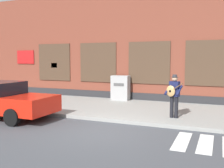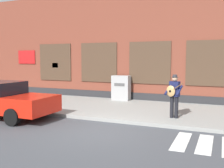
{
  "view_description": "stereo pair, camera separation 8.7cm",
  "coord_description": "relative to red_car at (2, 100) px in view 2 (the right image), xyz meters",
  "views": [
    {
      "loc": [
        3.72,
        -8.01,
        2.49
      ],
      "look_at": [
        -0.27,
        1.55,
        1.49
      ],
      "focal_mm": 42.0,
      "sensor_mm": 36.0,
      "label": 1
    },
    {
      "loc": [
        3.8,
        -7.98,
        2.49
      ],
      "look_at": [
        -0.27,
        1.55,
        1.49
      ],
      "focal_mm": 42.0,
      "sensor_mm": 36.0,
      "label": 2
    }
  ],
  "objects": [
    {
      "name": "utility_box",
      "position": [
        3.22,
        5.56,
        0.07
      ],
      "size": [
        1.01,
        0.56,
        1.39
      ],
      "color": "#9E9E9E",
      "rests_on": "sidewalk"
    },
    {
      "name": "sidewalk",
      "position": [
        4.74,
        3.51,
        -0.7
      ],
      "size": [
        28.0,
        5.0,
        0.15
      ],
      "color": "gray",
      "rests_on": "ground"
    },
    {
      "name": "busker",
      "position": [
        6.77,
        2.13,
        0.35
      ],
      "size": [
        0.72,
        0.63,
        1.72
      ],
      "color": "black",
      "rests_on": "sidewalk"
    },
    {
      "name": "building_backdrop",
      "position": [
        4.74,
        8.0,
        2.45
      ],
      "size": [
        28.0,
        4.06,
        6.45
      ],
      "color": "brown",
      "rests_on": "ground"
    },
    {
      "name": "ground_plane",
      "position": [
        4.74,
        -0.24,
        -0.77
      ],
      "size": [
        160.0,
        160.0,
        0.0
      ],
      "primitive_type": "plane",
      "color": "#424449"
    },
    {
      "name": "red_car",
      "position": [
        0.0,
        0.0,
        0.0
      ],
      "size": [
        4.62,
        2.02,
        1.53
      ],
      "color": "red",
      "rests_on": "ground"
    }
  ]
}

